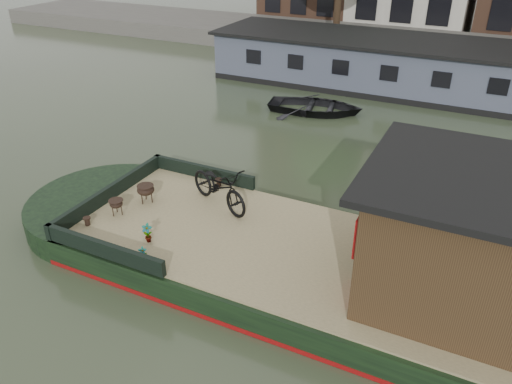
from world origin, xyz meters
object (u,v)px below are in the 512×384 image
at_px(bicycle, 219,186).
at_px(dinghy, 316,103).
at_px(brazier_rear, 146,194).
at_px(potted_plant_a, 147,233).
at_px(cabin, 479,240).
at_px(brazier_front, 117,207).

xyz_separation_m(bicycle, dinghy, (-0.78, 8.74, -0.79)).
bearing_deg(bicycle, dinghy, 28.92).
bearing_deg(brazier_rear, bicycle, 20.93).
bearing_deg(potted_plant_a, cabin, 10.13).
height_order(bicycle, brazier_front, bicycle).
relative_size(potted_plant_a, brazier_rear, 0.95).
distance_m(bicycle, potted_plant_a, 2.09).
bearing_deg(brazier_front, bicycle, 36.24).
bearing_deg(potted_plant_a, brazier_front, 155.92).
bearing_deg(potted_plant_a, dinghy, 90.93).
bearing_deg(brazier_rear, dinghy, 84.70).
distance_m(cabin, dinghy, 11.62).
bearing_deg(brazier_rear, potted_plant_a, -52.21).
bearing_deg(brazier_rear, brazier_front, -108.49).
relative_size(potted_plant_a, brazier_front, 1.13).
height_order(bicycle, dinghy, bicycle).
relative_size(cabin, brazier_front, 10.48).
distance_m(bicycle, brazier_rear, 1.79).
height_order(bicycle, brazier_rear, bicycle).
xyz_separation_m(brazier_front, brazier_rear, (0.26, 0.77, 0.03)).
xyz_separation_m(cabin, potted_plant_a, (-6.18, -1.10, -1.01)).
xyz_separation_m(potted_plant_a, brazier_rear, (-1.04, 1.35, 0.01)).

